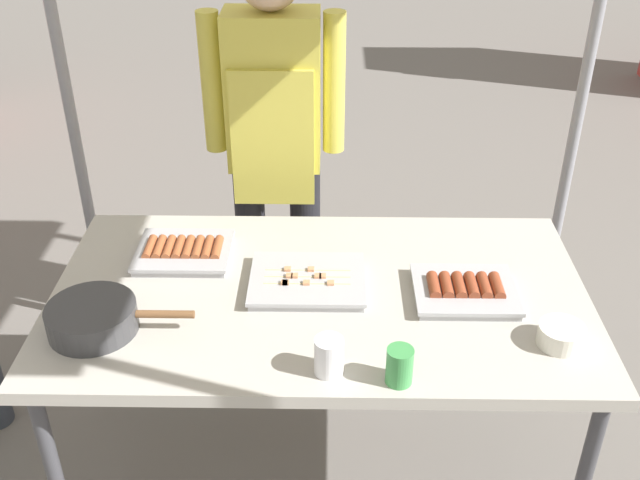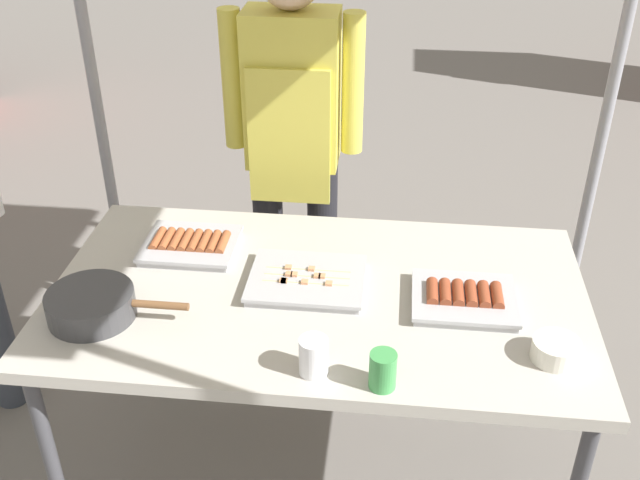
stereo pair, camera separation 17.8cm
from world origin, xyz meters
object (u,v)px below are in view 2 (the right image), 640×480
object	(u,v)px
stall_table	(318,306)
cooking_wok	(92,304)
tray_meat_skewers	(307,280)
vendor_woman	(293,128)
condiment_bowl	(556,350)
drink_cup_near_edge	(314,356)
tray_grilled_sausages	(464,299)
drink_cup_by_wok	(383,370)
tray_pork_links	(191,245)

from	to	relation	value
stall_table	cooking_wok	size ratio (longest dim) A/B	3.92
tray_meat_skewers	vendor_woman	world-z (taller)	vendor_woman
stall_table	condiment_bowl	xyz separation A→B (m)	(0.65, -0.23, 0.08)
drink_cup_near_edge	vendor_woman	world-z (taller)	vendor_woman
stall_table	tray_grilled_sausages	distance (m)	0.44
cooking_wok	drink_cup_by_wok	distance (m)	0.85
stall_table	tray_meat_skewers	xyz separation A→B (m)	(-0.04, 0.03, 0.07)
cooking_wok	condiment_bowl	xyz separation A→B (m)	(1.28, -0.04, -0.01)
tray_grilled_sausages	drink_cup_by_wok	world-z (taller)	drink_cup_by_wok
tray_pork_links	cooking_wok	size ratio (longest dim) A/B	0.73
stall_table	drink_cup_by_wok	distance (m)	0.45
stall_table	cooking_wok	bearing A→B (deg)	-162.90
cooking_wok	drink_cup_by_wok	bearing A→B (deg)	-13.39
tray_meat_skewers	tray_pork_links	xyz separation A→B (m)	(-0.40, 0.15, 0.00)
cooking_wok	tray_meat_skewers	bearing A→B (deg)	20.70
tray_grilled_sausages	condiment_bowl	size ratio (longest dim) A/B	2.38
tray_meat_skewers	cooking_wok	distance (m)	0.62
stall_table	tray_grilled_sausages	size ratio (longest dim) A/B	5.31
tray_meat_skewers	drink_cup_near_edge	world-z (taller)	drink_cup_near_edge
stall_table	drink_cup_near_edge	size ratio (longest dim) A/B	15.29
cooking_wok	drink_cup_by_wok	world-z (taller)	drink_cup_by_wok
drink_cup_near_edge	drink_cup_by_wok	size ratio (longest dim) A/B	1.02
tray_pork_links	drink_cup_by_wok	size ratio (longest dim) A/B	2.93
tray_grilled_sausages	condiment_bowl	bearing A→B (deg)	-43.71
condiment_bowl	vendor_woman	bearing A→B (deg)	130.17
cooking_wok	drink_cup_near_edge	xyz separation A→B (m)	(0.65, -0.16, 0.01)
tray_pork_links	drink_cup_by_wok	distance (m)	0.86
condiment_bowl	vendor_woman	xyz separation A→B (m)	(-0.83, 0.99, 0.17)
tray_grilled_sausages	drink_cup_near_edge	size ratio (longest dim) A/B	2.88
tray_pork_links	drink_cup_near_edge	xyz separation A→B (m)	(0.47, -0.54, 0.03)
tray_meat_skewers	drink_cup_by_wok	world-z (taller)	drink_cup_by_wok
tray_grilled_sausages	tray_meat_skewers	xyz separation A→B (m)	(-0.47, 0.05, -0.00)
tray_grilled_sausages	tray_pork_links	xyz separation A→B (m)	(-0.87, 0.20, -0.00)
tray_grilled_sausages	tray_meat_skewers	bearing A→B (deg)	174.22
condiment_bowl	drink_cup_near_edge	size ratio (longest dim) A/B	1.21
cooking_wok	vendor_woman	world-z (taller)	vendor_woman
tray_grilled_sausages	vendor_woman	distance (m)	1.00
tray_grilled_sausages	drink_cup_by_wok	bearing A→B (deg)	-120.95
stall_table	tray_meat_skewers	world-z (taller)	tray_meat_skewers
stall_table	tray_grilled_sausages	world-z (taller)	tray_grilled_sausages
drink_cup_by_wok	cooking_wok	bearing A→B (deg)	166.61
condiment_bowl	tray_pork_links	bearing A→B (deg)	159.11
cooking_wok	vendor_woman	bearing A→B (deg)	64.99
tray_pork_links	tray_meat_skewers	bearing A→B (deg)	-21.08
stall_table	tray_pork_links	world-z (taller)	tray_pork_links
tray_grilled_sausages	cooking_wok	size ratio (longest dim) A/B	0.74
drink_cup_near_edge	tray_meat_skewers	bearing A→B (deg)	99.90
cooking_wok	drink_cup_by_wok	xyz separation A→B (m)	(0.83, -0.20, 0.01)
tray_meat_skewers	condiment_bowl	distance (m)	0.74
drink_cup_by_wok	vendor_woman	bearing A→B (deg)	108.68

